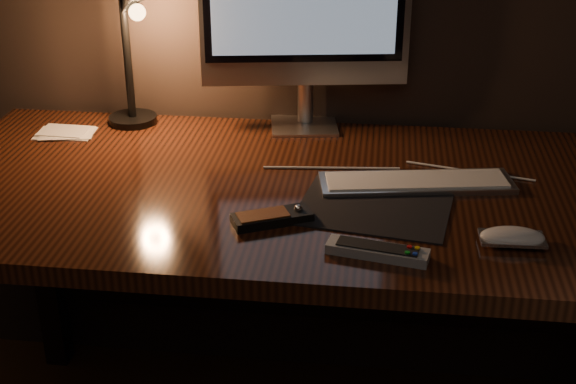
# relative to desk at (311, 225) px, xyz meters

# --- Properties ---
(desk) EXTENTS (1.60, 0.75, 0.75)m
(desk) POSITION_rel_desk_xyz_m (0.00, 0.00, 0.00)
(desk) COLOR #3A1A0D
(desk) RESTS_ON ground
(monitor) EXTENTS (0.48, 0.16, 0.51)m
(monitor) POSITION_rel_desk_xyz_m (-0.04, 0.26, 0.43)
(monitor) COLOR silver
(monitor) RESTS_ON desk
(keyboard) EXTENTS (0.41, 0.18, 0.01)m
(keyboard) POSITION_rel_desk_xyz_m (0.22, -0.04, 0.14)
(keyboard) COLOR silver
(keyboard) RESTS_ON desk
(mousepad) EXTENTS (0.32, 0.27, 0.00)m
(mousepad) POSITION_rel_desk_xyz_m (0.14, -0.16, 0.13)
(mousepad) COLOR black
(mousepad) RESTS_ON desk
(mouse) EXTENTS (0.12, 0.06, 0.02)m
(mouse) POSITION_rel_desk_xyz_m (0.38, -0.27, 0.14)
(mouse) COLOR white
(mouse) RESTS_ON desk
(media_remote) EXTENTS (0.16, 0.11, 0.03)m
(media_remote) POSITION_rel_desk_xyz_m (-0.05, -0.24, 0.14)
(media_remote) COLOR black
(media_remote) RESTS_ON desk
(tv_remote) EXTENTS (0.18, 0.08, 0.02)m
(tv_remote) POSITION_rel_desk_xyz_m (0.15, -0.34, 0.14)
(tv_remote) COLOR #999B9E
(tv_remote) RESTS_ON desk
(papers) EXTENTS (0.14, 0.10, 0.01)m
(papers) POSITION_rel_desk_xyz_m (-0.60, 0.15, 0.13)
(papers) COLOR white
(papers) RESTS_ON desk
(desk_lamp) EXTENTS (0.18, 0.20, 0.39)m
(desk_lamp) POSITION_rel_desk_xyz_m (-0.44, 0.21, 0.40)
(desk_lamp) COLOR black
(desk_lamp) RESTS_ON desk
(cable) EXTENTS (0.56, 0.07, 0.00)m
(cable) POSITION_rel_desk_xyz_m (0.19, 0.02, 0.13)
(cable) COLOR white
(cable) RESTS_ON desk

